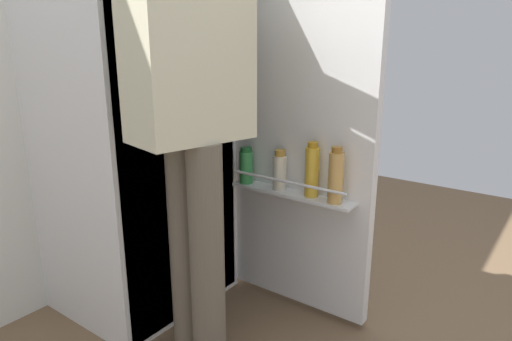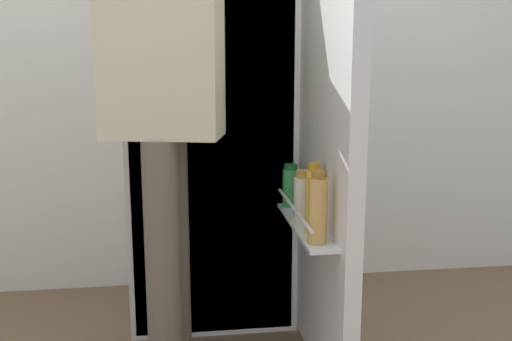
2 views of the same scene
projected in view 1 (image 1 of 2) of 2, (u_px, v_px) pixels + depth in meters
The scene contains 4 objects.
ground_plane at pixel (234, 336), 1.85m from camera, with size 5.12×5.12×0.00m, color brown.
kitchen_wall at pixel (77, 22), 2.01m from camera, with size 4.40×0.10×2.48m, color silver.
refrigerator at pixel (147, 112), 1.91m from camera, with size 0.72×1.23×1.74m.
person at pixel (193, 89), 1.46m from camera, with size 0.54×0.76×1.69m.
Camera 1 is at (-1.23, -1.01, 1.15)m, focal length 31.78 mm.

